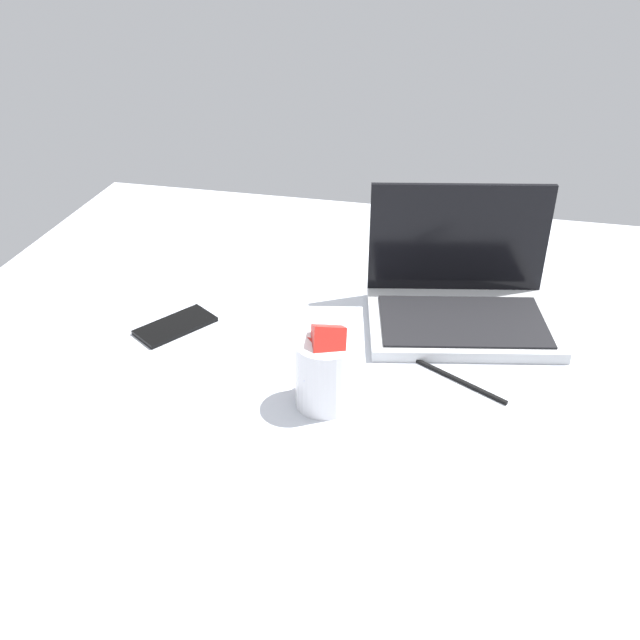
% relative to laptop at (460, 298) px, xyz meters
% --- Properties ---
extents(bed_mattress, '(1.80, 1.40, 0.18)m').
position_rel_laptop_xyz_m(bed_mattress, '(-0.05, -0.19, -0.13)').
color(bed_mattress, '#B7BCC6').
rests_on(bed_mattress, ground).
extents(laptop, '(0.37, 0.29, 0.23)m').
position_rel_laptop_xyz_m(laptop, '(0.00, 0.00, 0.00)').
color(laptop, '#B7BABC').
rests_on(laptop, bed_mattress).
extents(snack_cup, '(0.09, 0.09, 0.14)m').
position_rel_laptop_xyz_m(snack_cup, '(-0.19, -0.30, 0.02)').
color(snack_cup, silver).
rests_on(snack_cup, bed_mattress).
extents(cell_phone, '(0.14, 0.15, 0.01)m').
position_rel_laptop_xyz_m(cell_phone, '(-0.50, -0.14, -0.04)').
color(cell_phone, black).
rests_on(cell_phone, bed_mattress).
extents(charger_cable, '(0.15, 0.09, 0.01)m').
position_rel_laptop_xyz_m(charger_cable, '(0.01, -0.20, -0.04)').
color(charger_cable, black).
rests_on(charger_cable, bed_mattress).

